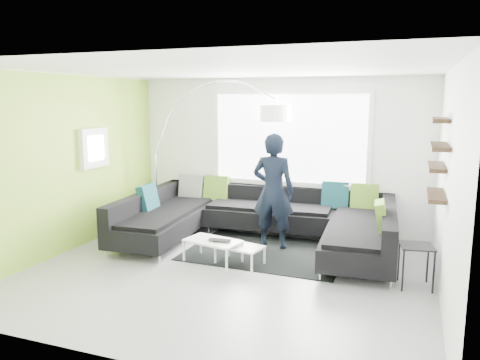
% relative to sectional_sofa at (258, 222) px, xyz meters
% --- Properties ---
extents(ground, '(5.50, 5.50, 0.00)m').
position_rel_sectional_sofa_xyz_m(ground, '(-0.01, -1.23, -0.41)').
color(ground, gray).
rests_on(ground, ground).
extents(room_shell, '(5.54, 5.04, 2.82)m').
position_rel_sectional_sofa_xyz_m(room_shell, '(0.03, -1.02, 1.40)').
color(room_shell, white).
rests_on(room_shell, ground).
extents(sectional_sofa, '(4.46, 2.91, 0.93)m').
position_rel_sectional_sofa_xyz_m(sectional_sofa, '(0.00, 0.00, 0.00)').
color(sectional_sofa, black).
rests_on(sectional_sofa, ground).
extents(rug, '(2.49, 1.83, 0.01)m').
position_rel_sectional_sofa_xyz_m(rug, '(0.23, -0.26, -0.40)').
color(rug, black).
rests_on(rug, ground).
extents(coffee_table, '(1.16, 0.82, 0.34)m').
position_rel_sectional_sofa_xyz_m(coffee_table, '(-0.18, -0.96, -0.24)').
color(coffee_table, silver).
rests_on(coffee_table, ground).
extents(arc_lamp, '(2.75, 1.54, 2.76)m').
position_rel_sectional_sofa_xyz_m(arc_lamp, '(-2.23, 0.57, 0.97)').
color(arc_lamp, silver).
rests_on(arc_lamp, ground).
extents(side_table, '(0.47, 0.47, 0.56)m').
position_rel_sectional_sofa_xyz_m(side_table, '(2.45, -0.92, -0.13)').
color(side_table, black).
rests_on(side_table, ground).
extents(person, '(0.70, 0.47, 1.88)m').
position_rel_sectional_sofa_xyz_m(person, '(0.25, 0.03, 0.53)').
color(person, black).
rests_on(person, ground).
extents(laptop, '(0.37, 0.27, 0.03)m').
position_rel_sectional_sofa_xyz_m(laptop, '(-0.25, -1.06, -0.05)').
color(laptop, black).
rests_on(laptop, coffee_table).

